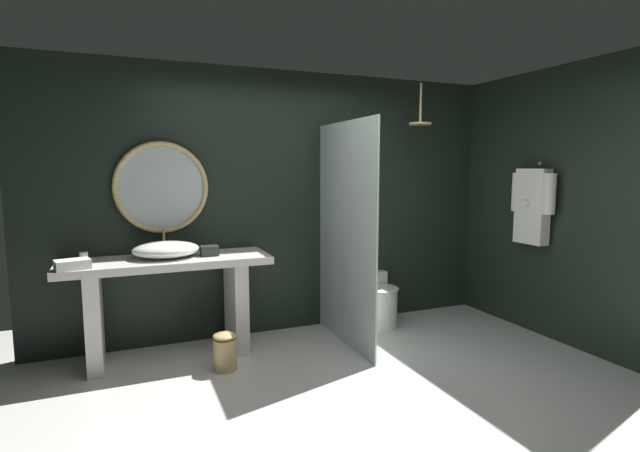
# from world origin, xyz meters

# --- Properties ---
(ground_plane) EXTENTS (5.76, 5.76, 0.00)m
(ground_plane) POSITION_xyz_m (0.00, 0.00, 0.00)
(ground_plane) COLOR silver
(back_wall_panel) EXTENTS (4.80, 0.10, 2.60)m
(back_wall_panel) POSITION_xyz_m (0.00, 1.90, 1.30)
(back_wall_panel) COLOR black
(back_wall_panel) RESTS_ON ground_plane
(side_wall_right) EXTENTS (0.10, 2.47, 2.60)m
(side_wall_right) POSITION_xyz_m (2.35, 0.76, 1.30)
(side_wall_right) COLOR black
(side_wall_right) RESTS_ON ground_plane
(vanity_counter) EXTENTS (1.73, 0.60, 0.88)m
(vanity_counter) POSITION_xyz_m (-1.17, 1.53, 0.59)
(vanity_counter) COLOR silver
(vanity_counter) RESTS_ON ground_plane
(vessel_sink) EXTENTS (0.56, 0.46, 0.23)m
(vessel_sink) POSITION_xyz_m (-1.17, 1.55, 0.95)
(vessel_sink) COLOR white
(vessel_sink) RESTS_ON vanity_counter
(tumbler_cup) EXTENTS (0.07, 0.07, 0.09)m
(tumbler_cup) POSITION_xyz_m (-1.81, 1.58, 0.93)
(tumbler_cup) COLOR silver
(tumbler_cup) RESTS_ON vanity_counter
(tissue_box) EXTENTS (0.15, 0.12, 0.09)m
(tissue_box) POSITION_xyz_m (-0.81, 1.51, 0.93)
(tissue_box) COLOR #282D28
(tissue_box) RESTS_ON vanity_counter
(round_wall_mirror) EXTENTS (0.83, 0.05, 0.83)m
(round_wall_mirror) POSITION_xyz_m (-1.17, 1.81, 1.48)
(round_wall_mirror) COLOR tan
(shower_glass_panel) EXTENTS (0.02, 1.19, 2.07)m
(shower_glass_panel) POSITION_xyz_m (0.40, 1.25, 1.04)
(shower_glass_panel) COLOR silver
(shower_glass_panel) RESTS_ON ground_plane
(rain_shower_head) EXTENTS (0.22, 0.22, 0.41)m
(rain_shower_head) POSITION_xyz_m (1.33, 1.47, 2.13)
(rain_shower_head) COLOR tan
(hanging_bathrobe) EXTENTS (0.20, 0.50, 0.80)m
(hanging_bathrobe) POSITION_xyz_m (2.21, 0.81, 1.31)
(hanging_bathrobe) COLOR tan
(toilet) EXTENTS (0.42, 0.56, 0.53)m
(toilet) POSITION_xyz_m (0.93, 1.61, 0.25)
(toilet) COLOR white
(toilet) RESTS_ON ground_plane
(waste_bin) EXTENTS (0.19, 0.19, 0.31)m
(waste_bin) POSITION_xyz_m (-0.78, 1.08, 0.16)
(waste_bin) COLOR tan
(waste_bin) RESTS_ON ground_plane
(folded_hand_towel) EXTENTS (0.27, 0.22, 0.07)m
(folded_hand_towel) POSITION_xyz_m (-1.87, 1.33, 0.92)
(folded_hand_towel) COLOR silver
(folded_hand_towel) RESTS_ON vanity_counter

